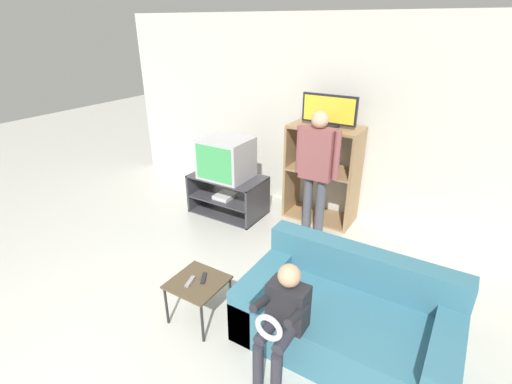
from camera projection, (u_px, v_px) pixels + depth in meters
The scene contains 11 objects.
wall_back at pixel (314, 117), 5.01m from camera, with size 6.40×0.06×2.60m.
tv_stand at pixel (228, 195), 5.19m from camera, with size 1.01×0.60×0.55m.
television_main at pixel (226, 158), 4.95m from camera, with size 0.64×0.56×0.54m.
media_shelf at pixel (322, 173), 4.89m from camera, with size 0.91×0.50×1.29m.
television_flat at pixel (329, 112), 4.51m from camera, with size 0.70×0.20×0.40m.
snack_table at pixel (198, 286), 3.26m from camera, with size 0.45×0.45×0.41m.
remote_control_black at pixel (204, 278), 3.26m from camera, with size 0.04×0.14×0.02m, color #232328.
remote_control_white at pixel (190, 282), 3.22m from camera, with size 0.04×0.14×0.02m, color gray.
couch at pixel (346, 317), 3.06m from camera, with size 1.69×0.92×0.74m.
person_standing_adult at pixel (317, 165), 4.31m from camera, with size 0.53×0.20×1.59m.
person_seated_child at pixel (283, 315), 2.68m from camera, with size 0.33×0.43×0.93m.
Camera 1 is at (1.94, -0.83, 2.47)m, focal length 26.00 mm.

